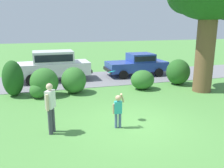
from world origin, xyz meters
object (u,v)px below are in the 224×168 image
(child_thrower, at_px, (118,109))
(frisbee, at_px, (112,72))
(parked_sedan, at_px, (138,64))
(parked_suv, at_px, (54,64))
(adult_onlooker, at_px, (51,106))

(child_thrower, distance_m, frisbee, 1.40)
(parked_sedan, xyz_separation_m, frisbee, (-4.10, -7.36, 1.06))
(parked_sedan, bearing_deg, child_thrower, -116.77)
(parked_sedan, relative_size, parked_suv, 0.93)
(frisbee, bearing_deg, adult_onlooker, -167.40)
(child_thrower, relative_size, frisbee, 4.41)
(parked_suv, bearing_deg, adult_onlooker, -94.07)
(child_thrower, height_order, adult_onlooker, adult_onlooker)
(parked_sedan, height_order, parked_suv, parked_suv)
(parked_sedan, xyz_separation_m, child_thrower, (-4.09, -8.10, -0.13))
(parked_suv, xyz_separation_m, frisbee, (1.70, -7.36, 0.83))
(parked_sedan, distance_m, child_thrower, 9.08)
(child_thrower, xyz_separation_m, frisbee, (-0.02, 0.74, 1.19))
(child_thrower, relative_size, adult_onlooker, 0.74)
(adult_onlooker, bearing_deg, frisbee, 12.60)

